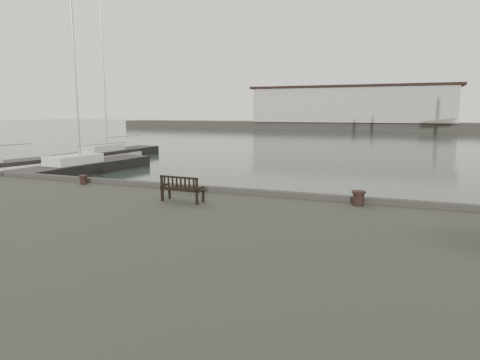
% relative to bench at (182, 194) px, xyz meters
% --- Properties ---
extents(ground, '(400.00, 400.00, 0.00)m').
position_rel_bench_xyz_m(ground, '(0.72, 2.14, -1.82)').
color(ground, black).
rests_on(ground, ground).
extents(pontoon, '(2.00, 24.00, 0.50)m').
position_rel_bench_xyz_m(pontoon, '(-19.28, 12.14, -1.57)').
color(pontoon, '#A09F94').
rests_on(pontoon, ground).
extents(breakwater, '(140.00, 9.50, 12.20)m').
position_rel_bench_xyz_m(breakwater, '(-3.84, 94.14, 2.48)').
color(breakwater, '#383530').
rests_on(breakwater, ground).
extents(bench, '(1.44, 0.58, 0.81)m').
position_rel_bench_xyz_m(bench, '(0.00, 0.00, 0.00)').
color(bench, black).
rests_on(bench, quay).
extents(bollard_left, '(0.37, 0.37, 0.36)m').
position_rel_bench_xyz_m(bollard_left, '(-5.30, 1.47, -0.08)').
color(bollard_left, black).
rests_on(bollard_left, quay).
extents(bollard_right, '(0.44, 0.44, 0.45)m').
position_rel_bench_xyz_m(bollard_right, '(5.30, 1.51, -0.03)').
color(bollard_right, black).
rests_on(bollard_right, quay).
extents(yacht_b, '(2.78, 12.21, 15.80)m').
position_rel_bench_xyz_m(yacht_b, '(-19.90, 21.55, -1.57)').
color(yacht_b, black).
rests_on(yacht_b, ground).
extents(yacht_c, '(3.47, 11.43, 14.93)m').
position_rel_bench_xyz_m(yacht_c, '(-15.14, 12.72, -1.58)').
color(yacht_c, black).
rests_on(yacht_c, ground).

